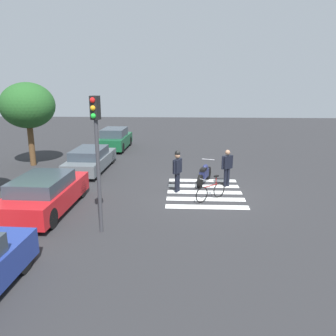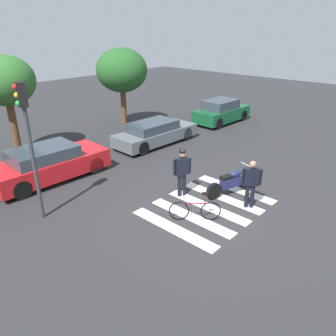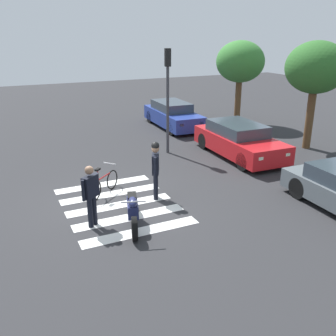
{
  "view_description": "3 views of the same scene",
  "coord_description": "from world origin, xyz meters",
  "px_view_note": "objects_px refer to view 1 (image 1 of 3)",
  "views": [
    {
      "loc": [
        -14.47,
        0.93,
        4.83
      ],
      "look_at": [
        0.68,
        1.63,
        0.9
      ],
      "focal_mm": 37.12,
      "sensor_mm": 36.0,
      "label": 1
    },
    {
      "loc": [
        -8.24,
        -5.66,
        5.76
      ],
      "look_at": [
        -0.26,
        1.62,
        1.07
      ],
      "focal_mm": 35.19,
      "sensor_mm": 36.0,
      "label": 2
    },
    {
      "loc": [
        10.05,
        -3.09,
        4.94
      ],
      "look_at": [
        0.58,
        1.35,
        1.18
      ],
      "focal_mm": 40.48,
      "sensor_mm": 36.0,
      "label": 3
    }
  ],
  "objects_px": {
    "police_motorcycle": "(204,174)",
    "traffic_light_pole": "(97,144)",
    "leaning_bicycle": "(211,191)",
    "car_red_convertible": "(45,194)",
    "car_grey_coupe": "(91,159)",
    "car_green_compact": "(115,139)",
    "officer_by_motorcycle": "(177,168)",
    "officer_on_foot": "(227,166)"
  },
  "relations": [
    {
      "from": "car_red_convertible",
      "to": "car_green_compact",
      "type": "bearing_deg",
      "value": -1.56
    },
    {
      "from": "police_motorcycle",
      "to": "car_green_compact",
      "type": "relative_size",
      "value": 0.53
    },
    {
      "from": "police_motorcycle",
      "to": "car_red_convertible",
      "type": "relative_size",
      "value": 0.46
    },
    {
      "from": "leaning_bicycle",
      "to": "car_red_convertible",
      "type": "height_order",
      "value": "car_red_convertible"
    },
    {
      "from": "officer_by_motorcycle",
      "to": "leaning_bicycle",
      "type": "bearing_deg",
      "value": -125.27
    },
    {
      "from": "officer_on_foot",
      "to": "car_green_compact",
      "type": "bearing_deg",
      "value": 39.03
    },
    {
      "from": "leaning_bicycle",
      "to": "car_green_compact",
      "type": "relative_size",
      "value": 0.31
    },
    {
      "from": "police_motorcycle",
      "to": "officer_by_motorcycle",
      "type": "bearing_deg",
      "value": 136.74
    },
    {
      "from": "officer_by_motorcycle",
      "to": "car_red_convertible",
      "type": "distance_m",
      "value": 5.49
    },
    {
      "from": "car_red_convertible",
      "to": "car_grey_coupe",
      "type": "height_order",
      "value": "car_red_convertible"
    },
    {
      "from": "police_motorcycle",
      "to": "officer_on_foot",
      "type": "xyz_separation_m",
      "value": [
        -0.41,
        -1.0,
        0.53
      ]
    },
    {
      "from": "car_grey_coupe",
      "to": "car_green_compact",
      "type": "xyz_separation_m",
      "value": [
        5.85,
        -0.19,
        0.1
      ]
    },
    {
      "from": "police_motorcycle",
      "to": "officer_by_motorcycle",
      "type": "distance_m",
      "value": 1.93
    },
    {
      "from": "car_red_convertible",
      "to": "car_green_compact",
      "type": "distance_m",
      "value": 11.8
    },
    {
      "from": "police_motorcycle",
      "to": "car_grey_coupe",
      "type": "xyz_separation_m",
      "value": [
        2.12,
        5.98,
        0.15
      ]
    },
    {
      "from": "car_grey_coupe",
      "to": "car_green_compact",
      "type": "height_order",
      "value": "car_green_compact"
    },
    {
      "from": "car_green_compact",
      "to": "car_red_convertible",
      "type": "bearing_deg",
      "value": 178.44
    },
    {
      "from": "officer_by_motorcycle",
      "to": "car_grey_coupe",
      "type": "bearing_deg",
      "value": 53.94
    },
    {
      "from": "car_red_convertible",
      "to": "officer_on_foot",
      "type": "bearing_deg",
      "value": -64.36
    },
    {
      "from": "officer_by_motorcycle",
      "to": "car_red_convertible",
      "type": "height_order",
      "value": "officer_by_motorcycle"
    },
    {
      "from": "officer_on_foot",
      "to": "traffic_light_pole",
      "type": "relative_size",
      "value": 0.39
    },
    {
      "from": "officer_on_foot",
      "to": "car_grey_coupe",
      "type": "relative_size",
      "value": 0.36
    },
    {
      "from": "leaning_bicycle",
      "to": "officer_on_foot",
      "type": "height_order",
      "value": "officer_on_foot"
    },
    {
      "from": "car_grey_coupe",
      "to": "police_motorcycle",
      "type": "bearing_deg",
      "value": -109.53
    },
    {
      "from": "leaning_bicycle",
      "to": "car_green_compact",
      "type": "height_order",
      "value": "car_green_compact"
    },
    {
      "from": "car_grey_coupe",
      "to": "car_green_compact",
      "type": "distance_m",
      "value": 5.85
    },
    {
      "from": "police_motorcycle",
      "to": "car_grey_coupe",
      "type": "height_order",
      "value": "car_grey_coupe"
    },
    {
      "from": "police_motorcycle",
      "to": "leaning_bicycle",
      "type": "xyz_separation_m",
      "value": [
        -2.31,
        -0.14,
        -0.09
      ]
    },
    {
      "from": "police_motorcycle",
      "to": "traffic_light_pole",
      "type": "relative_size",
      "value": 0.49
    },
    {
      "from": "car_red_convertible",
      "to": "leaning_bicycle",
      "type": "bearing_deg",
      "value": -76.33
    },
    {
      "from": "police_motorcycle",
      "to": "car_green_compact",
      "type": "bearing_deg",
      "value": 36.03
    },
    {
      "from": "car_grey_coupe",
      "to": "car_green_compact",
      "type": "bearing_deg",
      "value": -1.84
    },
    {
      "from": "police_motorcycle",
      "to": "officer_on_foot",
      "type": "height_order",
      "value": "officer_on_foot"
    },
    {
      "from": "police_motorcycle",
      "to": "car_grey_coupe",
      "type": "relative_size",
      "value": 0.45
    },
    {
      "from": "leaning_bicycle",
      "to": "officer_on_foot",
      "type": "distance_m",
      "value": 2.17
    },
    {
      "from": "officer_by_motorcycle",
      "to": "car_green_compact",
      "type": "bearing_deg",
      "value": 26.07
    },
    {
      "from": "car_red_convertible",
      "to": "car_green_compact",
      "type": "relative_size",
      "value": 1.15
    },
    {
      "from": "police_motorcycle",
      "to": "car_green_compact",
      "type": "distance_m",
      "value": 9.86
    },
    {
      "from": "leaning_bicycle",
      "to": "car_red_convertible",
      "type": "relative_size",
      "value": 0.27
    },
    {
      "from": "police_motorcycle",
      "to": "traffic_light_pole",
      "type": "height_order",
      "value": "traffic_light_pole"
    },
    {
      "from": "police_motorcycle",
      "to": "leaning_bicycle",
      "type": "distance_m",
      "value": 2.31
    },
    {
      "from": "officer_on_foot",
      "to": "officer_by_motorcycle",
      "type": "distance_m",
      "value": 2.43
    }
  ]
}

